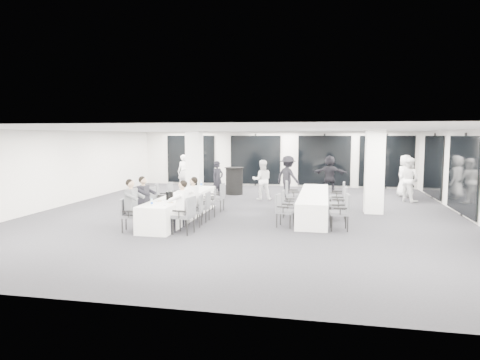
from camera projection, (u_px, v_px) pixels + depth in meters
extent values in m
cube|color=#26272C|center=(246.00, 214.00, 14.35)|extent=(14.00, 16.00, 0.02)
cube|color=white|center=(246.00, 129.00, 14.05)|extent=(14.00, 16.00, 0.02)
cube|color=silver|center=(57.00, 169.00, 15.58)|extent=(0.02, 16.00, 2.80)
cube|color=silver|center=(475.00, 176.00, 12.82)|extent=(0.02, 16.00, 2.80)
cube|color=silver|center=(275.00, 159.00, 22.01)|extent=(14.00, 0.02, 2.80)
cube|color=silver|center=(147.00, 217.00, 6.39)|extent=(14.00, 0.02, 2.80)
cube|color=black|center=(275.00, 160.00, 21.94)|extent=(13.60, 0.06, 2.50)
cube|color=black|center=(462.00, 175.00, 13.81)|extent=(0.06, 14.00, 2.50)
cube|color=white|center=(194.00, 165.00, 17.87)|extent=(0.60, 0.60, 2.80)
cube|color=white|center=(374.00, 172.00, 14.35)|extent=(0.60, 0.60, 2.80)
cube|color=white|center=(182.00, 207.00, 13.48)|extent=(0.90, 5.00, 0.75)
cube|color=white|center=(314.00, 204.00, 13.99)|extent=(0.90, 5.00, 0.75)
cylinder|color=black|center=(234.00, 181.00, 18.97)|extent=(0.76, 0.76, 1.19)
cylinder|color=black|center=(234.00, 168.00, 18.91)|extent=(0.87, 0.87, 0.02)
cube|color=#4F5056|center=(131.00, 216.00, 11.66)|extent=(0.52, 0.53, 0.08)
cube|color=#4F5056|center=(123.00, 207.00, 11.64)|extent=(0.14, 0.44, 0.44)
cylinder|color=black|center=(126.00, 223.00, 11.88)|extent=(0.03, 0.03, 0.39)
cylinder|color=black|center=(122.00, 226.00, 11.50)|extent=(0.03, 0.03, 0.39)
cylinder|color=black|center=(140.00, 223.00, 11.87)|extent=(0.03, 0.03, 0.39)
cylinder|color=black|center=(136.00, 226.00, 11.50)|extent=(0.03, 0.03, 0.39)
cube|color=black|center=(133.00, 209.00, 11.88)|extent=(0.32, 0.10, 0.04)
cube|color=black|center=(128.00, 212.00, 11.41)|extent=(0.32, 0.10, 0.04)
cube|color=#4F5056|center=(143.00, 210.00, 12.45)|extent=(0.49, 0.51, 0.08)
cube|color=#4F5056|center=(136.00, 201.00, 12.45)|extent=(0.09, 0.46, 0.46)
cylinder|color=black|center=(139.00, 217.00, 12.70)|extent=(0.04, 0.04, 0.41)
cylinder|color=black|center=(134.00, 219.00, 12.31)|extent=(0.04, 0.04, 0.41)
cylinder|color=black|center=(152.00, 217.00, 12.64)|extent=(0.04, 0.04, 0.41)
cylinder|color=black|center=(148.00, 220.00, 12.25)|extent=(0.04, 0.04, 0.41)
cube|color=black|center=(146.00, 203.00, 12.68)|extent=(0.34, 0.06, 0.04)
cube|color=black|center=(140.00, 206.00, 12.18)|extent=(0.34, 0.06, 0.04)
cube|color=#4F5056|center=(157.00, 204.00, 13.46)|extent=(0.58, 0.60, 0.08)
cube|color=#4F5056|center=(151.00, 195.00, 13.53)|extent=(0.18, 0.48, 0.48)
cylinder|color=black|center=(156.00, 210.00, 13.76)|extent=(0.04, 0.04, 0.42)
cylinder|color=black|center=(148.00, 212.00, 13.39)|extent=(0.04, 0.04, 0.42)
cylinder|color=black|center=(167.00, 211.00, 13.59)|extent=(0.04, 0.04, 0.42)
cylinder|color=black|center=(159.00, 213.00, 13.22)|extent=(0.04, 0.04, 0.42)
cube|color=black|center=(162.00, 197.00, 13.68)|extent=(0.35, 0.13, 0.04)
cube|color=black|center=(152.00, 199.00, 13.21)|extent=(0.35, 0.13, 0.04)
cube|color=#4F5056|center=(165.00, 200.00, 14.09)|extent=(0.62, 0.63, 0.09)
cube|color=#4F5056|center=(157.00, 191.00, 14.05)|extent=(0.19, 0.50, 0.50)
cylinder|color=black|center=(159.00, 207.00, 14.32)|extent=(0.04, 0.04, 0.45)
cylinder|color=black|center=(157.00, 209.00, 13.89)|extent=(0.04, 0.04, 0.45)
cylinder|color=black|center=(172.00, 207.00, 14.35)|extent=(0.04, 0.04, 0.45)
cylinder|color=black|center=(171.00, 209.00, 13.91)|extent=(0.04, 0.04, 0.45)
cube|color=black|center=(166.00, 193.00, 14.34)|extent=(0.37, 0.13, 0.04)
cube|color=black|center=(163.00, 196.00, 13.80)|extent=(0.37, 0.13, 0.04)
cube|color=#4F5056|center=(176.00, 197.00, 15.15)|extent=(0.47, 0.49, 0.08)
cube|color=#4F5056|center=(170.00, 189.00, 15.18)|extent=(0.08, 0.46, 0.46)
cylinder|color=black|center=(173.00, 202.00, 15.42)|extent=(0.04, 0.04, 0.41)
cylinder|color=black|center=(169.00, 204.00, 15.03)|extent=(0.04, 0.04, 0.41)
cylinder|color=black|center=(183.00, 203.00, 15.33)|extent=(0.04, 0.04, 0.41)
cylinder|color=black|center=(179.00, 205.00, 14.94)|extent=(0.04, 0.04, 0.41)
cube|color=black|center=(179.00, 191.00, 15.38)|extent=(0.34, 0.05, 0.04)
cube|color=black|center=(173.00, 193.00, 14.90)|extent=(0.34, 0.05, 0.04)
cube|color=#4F5056|center=(183.00, 216.00, 11.38)|extent=(0.55, 0.57, 0.08)
cube|color=#4F5056|center=(191.00, 206.00, 11.28)|extent=(0.13, 0.49, 0.48)
cylinder|color=black|center=(187.00, 228.00, 11.14)|extent=(0.04, 0.04, 0.43)
cylinder|color=black|center=(194.00, 225.00, 11.54)|extent=(0.04, 0.04, 0.43)
cylinder|color=black|center=(173.00, 227.00, 11.28)|extent=(0.04, 0.04, 0.43)
cylinder|color=black|center=(180.00, 224.00, 11.68)|extent=(0.04, 0.04, 0.43)
cube|color=black|center=(179.00, 211.00, 11.12)|extent=(0.36, 0.09, 0.04)
cube|color=black|center=(188.00, 208.00, 11.61)|extent=(0.36, 0.09, 0.04)
cube|color=#4F5056|center=(194.00, 212.00, 12.30)|extent=(0.50, 0.51, 0.08)
cube|color=#4F5056|center=(201.00, 203.00, 12.25)|extent=(0.11, 0.44, 0.44)
cylinder|color=black|center=(200.00, 221.00, 12.12)|extent=(0.03, 0.03, 0.39)
cylinder|color=black|center=(202.00, 218.00, 12.50)|extent=(0.03, 0.03, 0.39)
cylinder|color=black|center=(186.00, 221.00, 12.14)|extent=(0.03, 0.03, 0.39)
cylinder|color=black|center=(189.00, 218.00, 12.52)|extent=(0.03, 0.03, 0.39)
cube|color=black|center=(192.00, 207.00, 12.04)|extent=(0.33, 0.08, 0.04)
cube|color=black|center=(195.00, 205.00, 12.52)|extent=(0.33, 0.08, 0.04)
cube|color=#4F5056|center=(201.00, 207.00, 13.03)|extent=(0.44, 0.46, 0.08)
cube|color=#4F5056|center=(208.00, 199.00, 12.96)|extent=(0.06, 0.44, 0.44)
cylinder|color=black|center=(206.00, 216.00, 12.83)|extent=(0.03, 0.03, 0.39)
cylinder|color=black|center=(209.00, 214.00, 13.20)|extent=(0.03, 0.03, 0.39)
cylinder|color=black|center=(194.00, 216.00, 12.90)|extent=(0.03, 0.03, 0.39)
cylinder|color=black|center=(197.00, 214.00, 13.27)|extent=(0.03, 0.03, 0.39)
cube|color=black|center=(199.00, 203.00, 12.78)|extent=(0.32, 0.04, 0.04)
cube|color=black|center=(204.00, 201.00, 13.24)|extent=(0.32, 0.04, 0.04)
cube|color=#4F5056|center=(209.00, 203.00, 13.80)|extent=(0.55, 0.57, 0.08)
cube|color=#4F5056|center=(215.00, 195.00, 13.79)|extent=(0.17, 0.45, 0.45)
cylinder|color=black|center=(215.00, 211.00, 13.64)|extent=(0.04, 0.04, 0.40)
cylinder|color=black|center=(215.00, 209.00, 14.03)|extent=(0.04, 0.04, 0.40)
cylinder|color=black|center=(202.00, 211.00, 13.62)|extent=(0.04, 0.04, 0.40)
cylinder|color=black|center=(203.00, 209.00, 14.01)|extent=(0.04, 0.04, 0.40)
cube|color=black|center=(208.00, 199.00, 13.54)|extent=(0.33, 0.12, 0.04)
cube|color=black|center=(209.00, 197.00, 14.03)|extent=(0.33, 0.12, 0.04)
cube|color=#4F5056|center=(216.00, 198.00, 14.78)|extent=(0.48, 0.50, 0.08)
cube|color=#4F5056|center=(223.00, 190.00, 14.70)|extent=(0.07, 0.47, 0.47)
cylinder|color=black|center=(220.00, 206.00, 14.56)|extent=(0.04, 0.04, 0.42)
cylinder|color=black|center=(224.00, 204.00, 14.95)|extent=(0.04, 0.04, 0.42)
cylinder|color=black|center=(209.00, 206.00, 14.65)|extent=(0.04, 0.04, 0.42)
cylinder|color=black|center=(212.00, 204.00, 15.05)|extent=(0.04, 0.04, 0.42)
cube|color=black|center=(214.00, 194.00, 14.51)|extent=(0.35, 0.05, 0.04)
cube|color=black|center=(218.00, 192.00, 15.00)|extent=(0.35, 0.05, 0.04)
cube|color=#4F5056|center=(285.00, 211.00, 12.25)|extent=(0.53, 0.54, 0.08)
cube|color=#4F5056|center=(278.00, 202.00, 12.30)|extent=(0.14, 0.46, 0.45)
cylinder|color=black|center=(280.00, 218.00, 12.53)|extent=(0.04, 0.04, 0.40)
cylinder|color=black|center=(277.00, 221.00, 12.17)|extent=(0.04, 0.04, 0.40)
cylinder|color=black|center=(294.00, 219.00, 12.39)|extent=(0.04, 0.04, 0.40)
cylinder|color=black|center=(290.00, 222.00, 12.02)|extent=(0.04, 0.04, 0.40)
cube|color=black|center=(288.00, 204.00, 12.46)|extent=(0.34, 0.10, 0.04)
cube|color=black|center=(283.00, 207.00, 12.01)|extent=(0.34, 0.10, 0.04)
cube|color=#4F5056|center=(290.00, 205.00, 13.65)|extent=(0.43, 0.45, 0.07)
cube|color=#4F5056|center=(283.00, 197.00, 13.66)|extent=(0.06, 0.42, 0.42)
cylinder|color=black|center=(284.00, 210.00, 13.88)|extent=(0.03, 0.03, 0.37)
cylinder|color=black|center=(283.00, 212.00, 13.52)|extent=(0.03, 0.03, 0.37)
cylinder|color=black|center=(296.00, 211.00, 13.81)|extent=(0.03, 0.03, 0.37)
cylinder|color=black|center=(295.00, 213.00, 13.46)|extent=(0.03, 0.03, 0.37)
cube|color=black|center=(290.00, 199.00, 13.85)|extent=(0.31, 0.04, 0.04)
cube|color=black|center=(289.00, 201.00, 13.41)|extent=(0.31, 0.04, 0.04)
cube|color=#4F5056|center=(293.00, 196.00, 15.12)|extent=(0.56, 0.58, 0.09)
cube|color=#4F5056|center=(287.00, 188.00, 15.11)|extent=(0.14, 0.49, 0.49)
cylinder|color=black|center=(287.00, 202.00, 15.37)|extent=(0.04, 0.04, 0.44)
cylinder|color=black|center=(287.00, 204.00, 14.95)|extent=(0.04, 0.04, 0.44)
cylinder|color=black|center=(299.00, 202.00, 15.35)|extent=(0.04, 0.04, 0.44)
cylinder|color=black|center=(300.00, 204.00, 14.93)|extent=(0.04, 0.04, 0.44)
cube|color=black|center=(293.00, 190.00, 15.37)|extent=(0.36, 0.10, 0.04)
cube|color=black|center=(294.00, 192.00, 14.84)|extent=(0.36, 0.10, 0.04)
cube|color=#4F5056|center=(339.00, 213.00, 11.80)|extent=(0.53, 0.55, 0.09)
cube|color=#4F5056|center=(348.00, 203.00, 11.74)|extent=(0.10, 0.49, 0.49)
cylinder|color=black|center=(348.00, 224.00, 11.59)|extent=(0.04, 0.04, 0.44)
cylinder|color=black|center=(346.00, 221.00, 12.01)|extent=(0.04, 0.04, 0.44)
cylinder|color=black|center=(332.00, 224.00, 11.64)|extent=(0.04, 0.04, 0.44)
cylinder|color=black|center=(330.00, 221.00, 12.06)|extent=(0.04, 0.04, 0.44)
cube|color=black|center=(340.00, 208.00, 11.52)|extent=(0.36, 0.07, 0.04)
cube|color=black|center=(338.00, 205.00, 12.04)|extent=(0.36, 0.07, 0.04)
cube|color=#4F5056|center=(338.00, 204.00, 13.20)|extent=(0.51, 0.53, 0.09)
cube|color=#4F5056|center=(346.00, 195.00, 13.13)|extent=(0.08, 0.50, 0.50)
cylinder|color=black|center=(345.00, 214.00, 12.98)|extent=(0.04, 0.04, 0.45)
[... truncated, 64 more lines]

